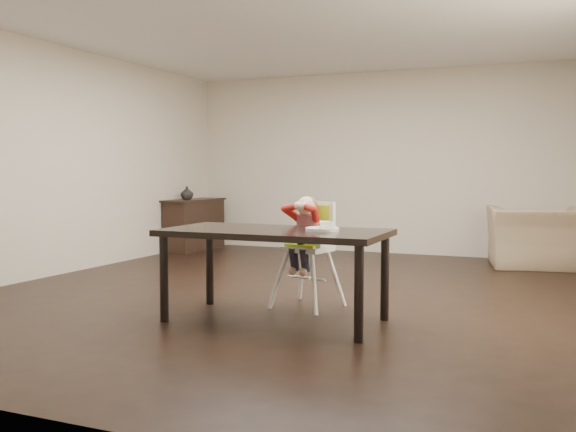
{
  "coord_description": "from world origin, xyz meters",
  "views": [
    {
      "loc": [
        2.42,
        -5.88,
        1.22
      ],
      "look_at": [
        0.23,
        -0.68,
        0.83
      ],
      "focal_mm": 40.0,
      "sensor_mm": 36.0,
      "label": 1
    }
  ],
  "objects_px": {
    "dining_table": "(275,239)",
    "armchair": "(538,227)",
    "sideboard": "(194,224)",
    "high_chair": "(309,229)"
  },
  "relations": [
    {
      "from": "dining_table",
      "to": "armchair",
      "type": "height_order",
      "value": "armchair"
    },
    {
      "from": "armchair",
      "to": "sideboard",
      "type": "bearing_deg",
      "value": -9.89
    },
    {
      "from": "armchair",
      "to": "high_chair",
      "type": "bearing_deg",
      "value": 50.19
    },
    {
      "from": "armchair",
      "to": "sideboard",
      "type": "xyz_separation_m",
      "value": [
        -4.98,
        -0.1,
        -0.12
      ]
    },
    {
      "from": "dining_table",
      "to": "high_chair",
      "type": "distance_m",
      "value": 0.63
    },
    {
      "from": "high_chair",
      "to": "sideboard",
      "type": "height_order",
      "value": "high_chair"
    },
    {
      "from": "dining_table",
      "to": "sideboard",
      "type": "xyz_separation_m",
      "value": [
        -3.09,
        3.86,
        -0.27
      ]
    },
    {
      "from": "armchair",
      "to": "dining_table",
      "type": "bearing_deg",
      "value": 53.49
    },
    {
      "from": "high_chair",
      "to": "armchair",
      "type": "relative_size",
      "value": 0.85
    },
    {
      "from": "high_chair",
      "to": "sideboard",
      "type": "bearing_deg",
      "value": 145.88
    }
  ]
}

